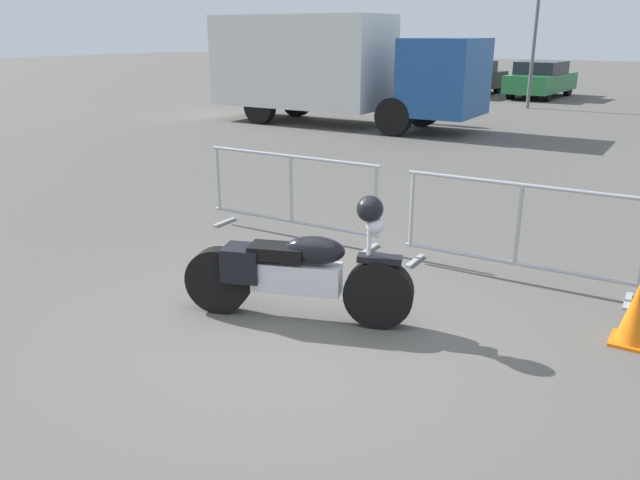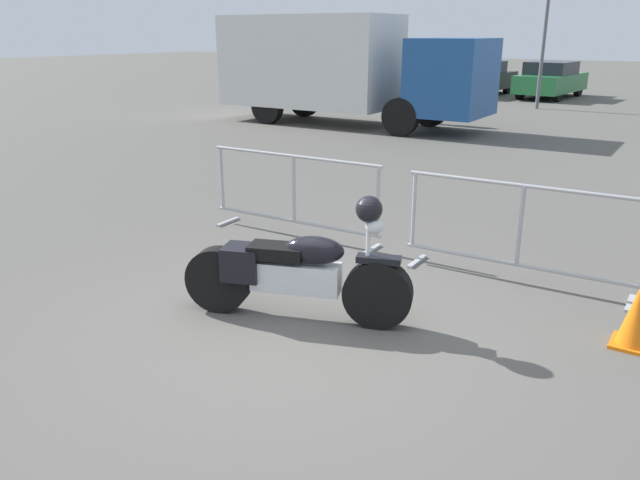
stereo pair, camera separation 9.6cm
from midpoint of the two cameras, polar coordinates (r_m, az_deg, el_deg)
ground_plane at (r=5.48m, az=-1.81°, el=-8.98°), size 120.00×120.00×0.00m
motorcycle at (r=5.67m, az=-1.74°, el=-2.89°), size 2.06×0.90×1.21m
crowd_barrier_near at (r=7.98m, az=-2.03°, el=4.19°), size 2.48×0.51×1.07m
crowd_barrier_far at (r=6.79m, az=18.19°, el=0.69°), size 2.48×0.51×1.07m
box_truck at (r=18.14m, az=1.72°, el=15.67°), size 7.74×2.39×2.98m
parked_car_blue at (r=30.11m, az=4.39°, el=15.00°), size 1.99×4.28×1.42m
parked_car_yellow at (r=28.64m, az=9.13°, el=14.71°), size 2.06×4.44×1.47m
parked_car_black at (r=27.67m, az=14.55°, el=14.14°), size 1.94×4.17×1.38m
parked_car_green at (r=27.27m, az=20.46°, el=13.58°), size 1.99×4.28×1.42m
pedestrian at (r=18.66m, az=9.53°, el=13.31°), size 0.47×0.47×1.69m
traffic_cone at (r=5.88m, az=27.45°, el=-6.11°), size 0.34×0.34×0.59m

